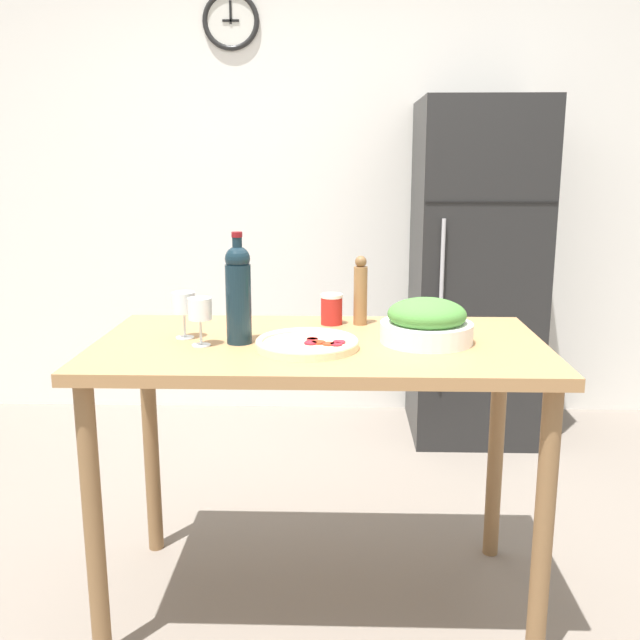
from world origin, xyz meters
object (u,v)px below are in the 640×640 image
at_px(wine_glass_near, 200,311).
at_px(pepper_mill, 360,292).
at_px(homemade_pizza, 307,343).
at_px(salt_canister, 332,309).
at_px(wine_glass_far, 184,305).
at_px(wine_bottle, 238,292).
at_px(salad_bowl, 426,322).
at_px(refrigerator, 475,272).

bearing_deg(wine_glass_near, pepper_mill, 31.81).
height_order(homemade_pizza, salt_canister, salt_canister).
height_order(wine_glass_far, homemade_pizza, wine_glass_far).
xyz_separation_m(wine_bottle, homemade_pizza, (0.21, -0.06, -0.14)).
height_order(pepper_mill, salad_bowl, pepper_mill).
relative_size(wine_glass_far, pepper_mill, 0.62).
distance_m(wine_bottle, wine_glass_far, 0.20).
relative_size(pepper_mill, salad_bowl, 0.83).
height_order(wine_glass_near, wine_glass_far, same).
distance_m(refrigerator, wine_glass_far, 1.97).
height_order(salad_bowl, salt_canister, salad_bowl).
bearing_deg(homemade_pizza, salad_bowl, 13.72).
relative_size(wine_glass_far, homemade_pizza, 0.48).
distance_m(salad_bowl, homemade_pizza, 0.38).
bearing_deg(wine_glass_far, homemade_pizza, -16.06).
height_order(wine_bottle, salad_bowl, wine_bottle).
xyz_separation_m(wine_glass_far, salad_bowl, (0.76, -0.02, -0.04)).
bearing_deg(pepper_mill, wine_glass_near, -148.19).
bearing_deg(wine_glass_near, salad_bowl, 5.74).
bearing_deg(salt_canister, wine_bottle, -136.37).
distance_m(wine_glass_near, homemade_pizza, 0.34).
bearing_deg(salt_canister, salad_bowl, -38.53).
xyz_separation_m(wine_glass_near, salt_canister, (0.39, 0.31, -0.05)).
xyz_separation_m(salad_bowl, homemade_pizza, (-0.36, -0.09, -0.05)).
bearing_deg(wine_glass_far, pepper_mill, 20.61).
distance_m(refrigerator, wine_glass_near, 2.01).
height_order(wine_glass_near, pepper_mill, pepper_mill).
relative_size(wine_bottle, pepper_mill, 1.44).
xyz_separation_m(wine_glass_near, wine_glass_far, (-0.07, 0.09, -0.00)).
bearing_deg(homemade_pizza, pepper_mill, 62.84).
bearing_deg(wine_bottle, salad_bowl, 3.11).
bearing_deg(wine_glass_near, refrigerator, 55.65).
height_order(pepper_mill, salt_canister, pepper_mill).
bearing_deg(salad_bowl, wine_bottle, -176.89).
xyz_separation_m(wine_bottle, salad_bowl, (0.58, 0.03, -0.10)).
relative_size(refrigerator, salt_canister, 16.68).
bearing_deg(pepper_mill, wine_glass_far, -159.39).
xyz_separation_m(refrigerator, wine_bottle, (-1.02, -1.62, 0.18)).
bearing_deg(salt_canister, refrigerator, 61.31).
distance_m(wine_glass_far, pepper_mill, 0.60).
height_order(salad_bowl, homemade_pizza, salad_bowl).
bearing_deg(wine_bottle, wine_glass_far, 162.94).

